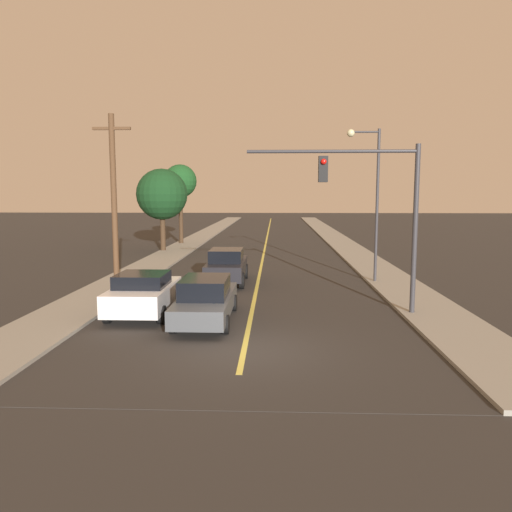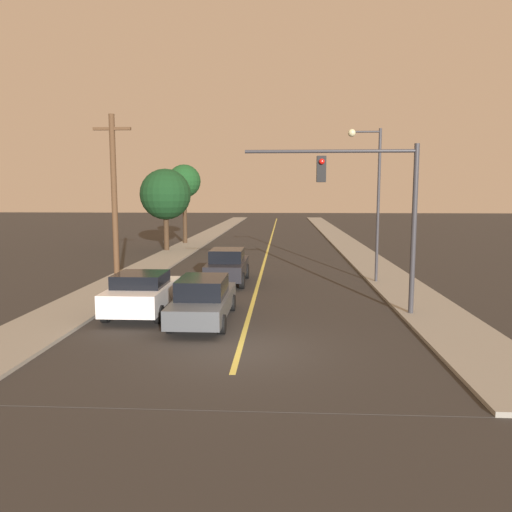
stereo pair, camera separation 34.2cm
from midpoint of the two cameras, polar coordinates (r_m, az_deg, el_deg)
ground_plane at (r=14.22m, az=-1.20°, el=-10.63°), size 200.00×200.00×0.00m
road_surface at (r=49.70m, az=1.97°, el=2.13°), size 10.72×80.00×0.01m
sidewalk_left at (r=50.27m, az=-5.60°, el=2.22°), size 2.50×80.00×0.12m
sidewalk_right at (r=49.99m, az=9.57°, el=2.13°), size 2.50×80.00×0.12m
car_near_lane_front at (r=17.10m, az=-5.47°, el=-4.95°), size 1.86×4.96×1.54m
car_near_lane_second at (r=24.23m, az=-2.88°, el=-1.11°), size 1.87×4.51×1.69m
car_outer_lane_front at (r=18.42m, az=-12.35°, el=-4.14°), size 2.07×4.07×1.54m
traffic_signal_mast at (r=17.98m, az=13.66°, el=6.59°), size 6.01×0.42×5.93m
streetlamp_right at (r=24.55m, az=13.45°, el=7.87°), size 1.58×0.36×7.25m
utility_pole_left at (r=22.03m, az=-15.45°, el=6.09°), size 1.60×0.24×7.51m
tree_left_near at (r=37.96m, az=-10.05°, el=6.93°), size 3.78×3.78×6.06m
tree_left_far at (r=43.29m, az=-7.98°, el=8.39°), size 2.80×2.80×6.69m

